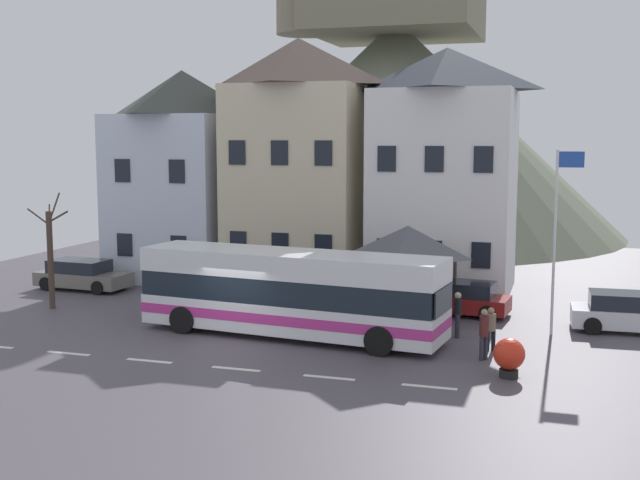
# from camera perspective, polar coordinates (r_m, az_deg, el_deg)

# --- Properties ---
(ground_plane) EXTENTS (40.00, 60.00, 0.07)m
(ground_plane) POSITION_cam_1_polar(r_m,az_deg,el_deg) (27.93, -6.80, -7.50)
(ground_plane) COLOR #504952
(townhouse_00) EXTENTS (5.74, 7.03, 10.45)m
(townhouse_00) POSITION_cam_1_polar(r_m,az_deg,el_deg) (41.67, -9.68, 4.65)
(townhouse_00) COLOR silver
(townhouse_00) RESTS_ON ground_plane
(townhouse_01) EXTENTS (6.13, 5.26, 11.71)m
(townhouse_01) POSITION_cam_1_polar(r_m,az_deg,el_deg) (38.29, -1.54, 5.47)
(townhouse_01) COLOR beige
(townhouse_01) RESTS_ON ground_plane
(townhouse_02) EXTENTS (6.11, 6.25, 11.09)m
(townhouse_02) POSITION_cam_1_polar(r_m,az_deg,el_deg) (37.14, 8.90, 4.85)
(townhouse_02) COLOR white
(townhouse_02) RESTS_ON ground_plane
(hilltop_castle) EXTENTS (33.02, 33.02, 24.68)m
(hilltop_castle) POSITION_cam_1_polar(r_m,az_deg,el_deg) (59.87, 5.30, 8.54)
(hilltop_castle) COLOR #696F5A
(hilltop_castle) RESTS_ON ground_plane
(transit_bus) EXTENTS (11.38, 3.69, 3.06)m
(transit_bus) POSITION_cam_1_polar(r_m,az_deg,el_deg) (28.60, -2.12, -3.86)
(transit_bus) COLOR white
(transit_bus) RESTS_ON ground_plane
(bus_shelter) EXTENTS (3.60, 3.60, 3.66)m
(bus_shelter) POSITION_cam_1_polar(r_m,az_deg,el_deg) (31.60, 6.27, -0.15)
(bus_shelter) COLOR #473D33
(bus_shelter) RESTS_ON ground_plane
(parked_car_00) EXTENTS (4.51, 2.20, 1.39)m
(parked_car_00) POSITION_cam_1_polar(r_m,az_deg,el_deg) (39.20, -16.57, -2.40)
(parked_car_00) COLOR slate
(parked_car_00) RESTS_ON ground_plane
(parked_car_01) EXTENTS (4.07, 2.14, 1.34)m
(parked_car_01) POSITION_cam_1_polar(r_m,az_deg,el_deg) (32.75, 10.00, -4.12)
(parked_car_01) COLOR maroon
(parked_car_01) RESTS_ON ground_plane
(parked_car_02) EXTENTS (4.27, 2.04, 1.43)m
(parked_car_02) POSITION_cam_1_polar(r_m,az_deg,el_deg) (31.58, 21.16, -4.86)
(parked_car_02) COLOR silver
(parked_car_02) RESTS_ON ground_plane
(pedestrian_00) EXTENTS (0.30, 0.30, 1.67)m
(pedestrian_00) POSITION_cam_1_polar(r_m,az_deg,el_deg) (26.22, 11.60, -6.35)
(pedestrian_00) COLOR #2D2D38
(pedestrian_00) RESTS_ON ground_plane
(pedestrian_01) EXTENTS (0.33, 0.33, 1.48)m
(pedestrian_01) POSITION_cam_1_polar(r_m,az_deg,el_deg) (27.38, 12.07, -6.01)
(pedestrian_01) COLOR black
(pedestrian_01) RESTS_ON ground_plane
(pedestrian_02) EXTENTS (0.29, 0.38, 1.63)m
(pedestrian_02) POSITION_cam_1_polar(r_m,az_deg,el_deg) (29.01, 9.77, -5.21)
(pedestrian_02) COLOR #2D2D38
(pedestrian_02) RESTS_ON ground_plane
(public_bench) EXTENTS (1.42, 0.48, 0.87)m
(public_bench) POSITION_cam_1_polar(r_m,az_deg,el_deg) (33.77, 6.99, -4.04)
(public_bench) COLOR #33473D
(public_bench) RESTS_ON ground_plane
(flagpole) EXTENTS (0.95, 0.10, 6.67)m
(flagpole) POSITION_cam_1_polar(r_m,az_deg,el_deg) (29.64, 16.56, 0.81)
(flagpole) COLOR silver
(flagpole) RESTS_ON ground_plane
(harbour_buoy) EXTENTS (0.94, 0.94, 1.19)m
(harbour_buoy) POSITION_cam_1_polar(r_m,az_deg,el_deg) (24.60, 13.32, -8.01)
(harbour_buoy) COLOR black
(harbour_buoy) RESTS_ON ground_plane
(bare_tree_00) EXTENTS (1.62, 1.06, 4.78)m
(bare_tree_00) POSITION_cam_1_polar(r_m,az_deg,el_deg) (35.04, -18.64, -1.09)
(bare_tree_00) COLOR #47382D
(bare_tree_00) RESTS_ON ground_plane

